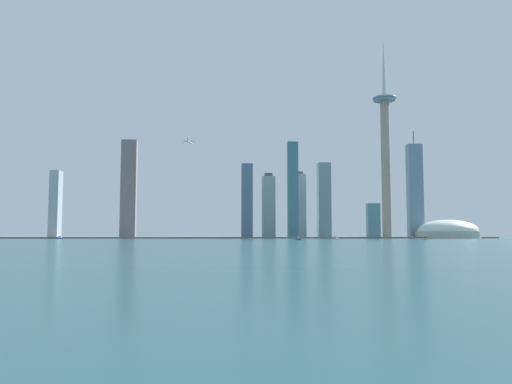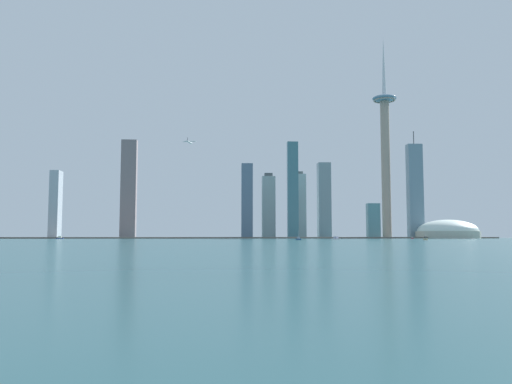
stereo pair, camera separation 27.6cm
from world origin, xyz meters
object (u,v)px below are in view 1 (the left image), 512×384
at_px(observation_tower, 385,143).
at_px(skyscraper_2, 268,206).
at_px(skyscraper_3, 129,189).
at_px(boat_4, 336,238).
at_px(boat_0, 60,238).
at_px(skyscraper_7, 299,206).
at_px(skyscraper_0, 324,200).
at_px(skyscraper_6, 55,204).
at_px(boat_1, 412,238).
at_px(airplane, 189,142).
at_px(boat_2, 298,239).
at_px(stadium_dome, 447,232).
at_px(boat_3, 426,239).
at_px(skyscraper_4, 293,190).
at_px(skyscraper_5, 373,221).
at_px(skyscraper_8, 415,191).
at_px(skyscraper_1, 247,201).

height_order(observation_tower, skyscraper_2, observation_tower).
bearing_deg(skyscraper_3, boat_4, -37.86).
bearing_deg(boat_0, skyscraper_7, -158.64).
xyz_separation_m(skyscraper_0, skyscraper_6, (-476.35, -71.62, -13.86)).
bearing_deg(boat_1, skyscraper_0, -148.62).
xyz_separation_m(skyscraper_0, skyscraper_7, (-49.01, 0.61, -10.13)).
xyz_separation_m(skyscraper_3, boat_1, (445.34, -173.80, -85.86)).
relative_size(observation_tower, airplane, 14.85).
bearing_deg(airplane, boat_0, 141.60).
bearing_deg(boat_2, stadium_dome, 96.64).
distance_m(skyscraper_7, boat_3, 397.63).
height_order(observation_tower, skyscraper_0, observation_tower).
xyz_separation_m(boat_0, boat_4, (387.42, -101.11, -0.13)).
bearing_deg(boat_1, skyscraper_2, -126.94).
height_order(stadium_dome, skyscraper_3, skyscraper_3).
relative_size(observation_tower, boat_4, 26.05).
xyz_separation_m(skyscraper_3, boat_0, (-71.54, -144.49, -85.65)).
distance_m(skyscraper_6, boat_4, 489.85).
xyz_separation_m(skyscraper_3, boat_3, (400.67, -335.21, -85.60)).
xyz_separation_m(observation_tower, skyscraper_2, (-207.37, 50.86, -113.04)).
bearing_deg(skyscraper_7, boat_4, -88.74).
bearing_deg(skyscraper_2, airplane, -162.16).
relative_size(stadium_dome, skyscraper_3, 0.61).
relative_size(skyscraper_0, boat_1, 20.75).
distance_m(skyscraper_3, boat_0, 182.57).
distance_m(stadium_dome, skyscraper_2, 316.98).
relative_size(skyscraper_3, skyscraper_4, 1.00).
xyz_separation_m(skyscraper_0, boat_0, (-430.01, -191.07, -69.88)).
bearing_deg(skyscraper_6, boat_4, -26.95).
relative_size(skyscraper_0, airplane, 5.72).
height_order(skyscraper_7, boat_1, skyscraper_7).
bearing_deg(skyscraper_3, boat_1, -21.32).
bearing_deg(skyscraper_0, skyscraper_5, -58.56).
height_order(skyscraper_8, boat_2, skyscraper_8).
distance_m(skyscraper_8, boat_4, 297.26).
bearing_deg(airplane, boat_1, -100.08).
height_order(skyscraper_2, boat_3, skyscraper_2).
height_order(skyscraper_3, skyscraper_7, skyscraper_3).
relative_size(skyscraper_3, skyscraper_5, 2.94).
bearing_deg(skyscraper_3, stadium_dome, -5.62).
xyz_separation_m(skyscraper_1, skyscraper_4, (82.39, -4.12, 19.91)).
bearing_deg(boat_1, skyscraper_7, -138.55).
bearing_deg(skyscraper_7, skyscraper_6, -170.41).
bearing_deg(boat_2, boat_0, -151.82).
relative_size(boat_3, airplane, 0.35).
distance_m(skyscraper_1, airplane, 146.09).
height_order(skyscraper_0, skyscraper_2, skyscraper_0).
distance_m(skyscraper_6, boat_0, 139.84).
height_order(skyscraper_5, boat_2, skyscraper_5).
bearing_deg(skyscraper_5, boat_2, -122.90).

